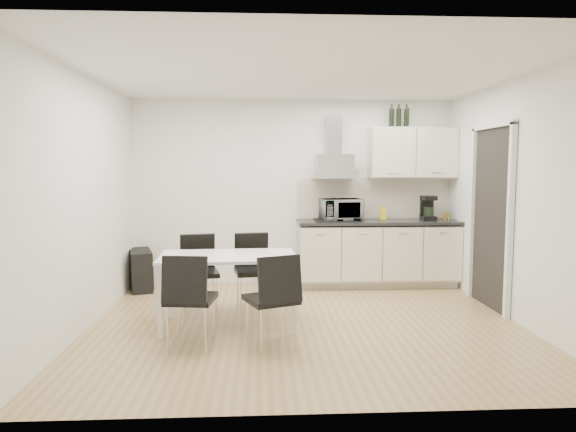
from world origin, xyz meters
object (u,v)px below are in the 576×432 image
chair_far_right (254,272)px  chair_near_left (191,300)px  kitchenette (380,226)px  dining_table (228,263)px  chair_far_left (199,274)px  guitar_amp (141,270)px  floor_speaker (267,272)px  chair_near_right (271,300)px

chair_far_right → chair_near_left: size_ratio=1.00×
kitchenette → chair_far_right: kitchenette is taller
dining_table → chair_far_left: (-0.36, 0.53, -0.23)m
guitar_amp → floor_speaker: bearing=-9.0°
dining_table → chair_far_right: bearing=64.6°
kitchenette → floor_speaker: (-1.57, 0.17, -0.66)m
chair_far_left → floor_speaker: bearing=-131.2°
chair_near_left → floor_speaker: 2.66m
chair_near_left → floor_speaker: (0.73, 2.54, -0.27)m
dining_table → floor_speaker: (0.43, 1.93, -0.50)m
chair_far_left → chair_near_right: 1.43m
kitchenette → chair_near_right: kitchenette is taller
guitar_amp → dining_table: bearing=-69.7°
chair_near_right → guitar_amp: (-1.72, 2.35, -0.17)m
chair_near_left → chair_far_left: bearing=100.2°
dining_table → floor_speaker: bearing=75.0°
chair_near_right → dining_table: bearing=100.5°
dining_table → chair_near_left: (-0.30, -0.61, -0.23)m
kitchenette → chair_far_left: 2.69m
chair_far_left → chair_near_left: 1.14m
dining_table → floor_speaker: size_ratio=4.33×
chair_far_left → chair_far_right: bearing=175.4°
kitchenette → chair_near_left: size_ratio=2.86×
dining_table → chair_near_right: bearing=-59.9°
kitchenette → dining_table: (-1.99, -1.77, -0.16)m
dining_table → chair_far_left: 0.68m
chair_far_left → guitar_amp: (-0.93, 1.15, -0.17)m
chair_far_right → floor_speaker: 1.36m
chair_far_right → guitar_amp: bearing=-44.2°
guitar_amp → floor_speaker: 1.74m
dining_table → guitar_amp: bearing=124.9°
chair_near_right → kitchenette: bearing=35.0°
chair_far_left → dining_table: bearing=112.7°
chair_far_left → chair_far_right: size_ratio=1.00×
kitchenette → guitar_amp: (-3.28, -0.08, -0.56)m
chair_far_right → guitar_amp: 1.89m
dining_table → floor_speaker: dining_table is taller
chair_near_left → kitchenette: bearing=53.3°
chair_far_right → guitar_amp: (-1.55, 1.07, -0.17)m
kitchenette → chair_near_right: bearing=-122.8°
kitchenette → chair_near_left: kitchenette is taller
guitar_amp → kitchenette: bearing=-15.8°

